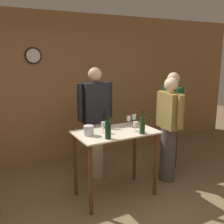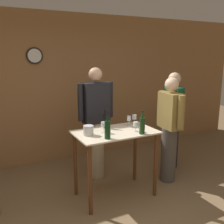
% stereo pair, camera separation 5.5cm
% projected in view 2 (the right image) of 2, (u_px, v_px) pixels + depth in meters
% --- Properties ---
extents(back_wall, '(8.40, 0.08, 2.70)m').
position_uv_depth(back_wall, '(62.00, 89.00, 4.81)').
color(back_wall, '#996B42').
rests_on(back_wall, ground_plane).
extents(tasting_table, '(1.11, 0.66, 0.95)m').
position_uv_depth(tasting_table, '(115.00, 145.00, 3.59)').
color(tasting_table, beige).
rests_on(tasting_table, ground_plane).
extents(wine_bottle_far_left, '(0.07, 0.07, 0.32)m').
position_uv_depth(wine_bottle_far_left, '(108.00, 129.00, 3.22)').
color(wine_bottle_far_left, black).
rests_on(wine_bottle_far_left, tasting_table).
extents(wine_bottle_left, '(0.07, 0.07, 0.28)m').
position_uv_depth(wine_bottle_left, '(105.00, 121.00, 3.69)').
color(wine_bottle_left, black).
rests_on(wine_bottle_left, tasting_table).
extents(wine_bottle_center, '(0.07, 0.07, 0.31)m').
position_uv_depth(wine_bottle_center, '(142.00, 125.00, 3.42)').
color(wine_bottle_center, '#193819').
rests_on(wine_bottle_center, tasting_table).
extents(wine_glass_near_left, '(0.06, 0.06, 0.15)m').
position_uv_depth(wine_glass_near_left, '(103.00, 125.00, 3.47)').
color(wine_glass_near_left, silver).
rests_on(wine_glass_near_left, tasting_table).
extents(wine_glass_near_center, '(0.07, 0.07, 0.13)m').
position_uv_depth(wine_glass_near_center, '(136.00, 124.00, 3.53)').
color(wine_glass_near_center, silver).
rests_on(wine_glass_near_center, tasting_table).
extents(wine_glass_near_right, '(0.06, 0.06, 0.15)m').
position_uv_depth(wine_glass_near_right, '(129.00, 119.00, 3.82)').
color(wine_glass_near_right, silver).
rests_on(wine_glass_near_right, tasting_table).
extents(wine_glass_far_side, '(0.07, 0.07, 0.14)m').
position_uv_depth(wine_glass_far_side, '(134.00, 117.00, 3.92)').
color(wine_glass_far_side, silver).
rests_on(wine_glass_far_side, tasting_table).
extents(ice_bucket, '(0.13, 0.13, 0.13)m').
position_uv_depth(ice_bucket, '(88.00, 130.00, 3.37)').
color(ice_bucket, silver).
rests_on(ice_bucket, tasting_table).
extents(person_host, '(0.59, 0.24, 1.78)m').
position_uv_depth(person_host, '(96.00, 121.00, 4.13)').
color(person_host, '#B7AD93').
rests_on(person_host, ground_plane).
extents(person_visitor_with_scarf, '(0.34, 0.56, 1.67)m').
position_uv_depth(person_visitor_with_scarf, '(173.00, 118.00, 4.52)').
color(person_visitor_with_scarf, '#232328').
rests_on(person_visitor_with_scarf, ground_plane).
extents(person_visitor_bearded, '(0.25, 0.59, 1.64)m').
position_uv_depth(person_visitor_bearded, '(170.00, 128.00, 4.01)').
color(person_visitor_bearded, '#4C4742').
rests_on(person_visitor_bearded, ground_plane).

